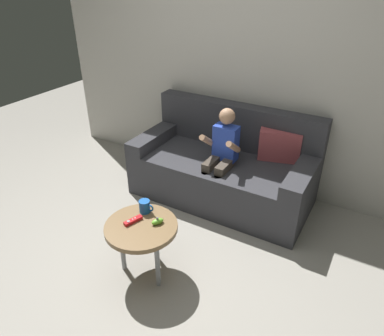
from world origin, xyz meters
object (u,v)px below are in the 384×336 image
at_px(coffee_table, 142,231).
at_px(nunchuk_lime, 158,221).
at_px(couch, 225,168).
at_px(person_seated_on_couch, 221,154).
at_px(coffee_mug, 145,206).
at_px(game_remote_red_near_edge, 133,221).

relative_size(coffee_table, nunchuk_lime, 5.11).
bearing_deg(coffee_table, couch, 87.32).
distance_m(couch, nunchuk_lime, 1.18).
bearing_deg(person_seated_on_couch, coffee_mug, -99.78).
bearing_deg(couch, game_remote_red_near_edge, -95.78).
bearing_deg(game_remote_red_near_edge, person_seated_on_couch, 81.36).
bearing_deg(coffee_table, person_seated_on_couch, 84.94).
distance_m(game_remote_red_near_edge, coffee_mug, 0.14).
height_order(game_remote_red_near_edge, coffee_mug, coffee_mug).
bearing_deg(coffee_table, game_remote_red_near_edge, -177.40).
height_order(couch, coffee_mug, couch).
height_order(couch, coffee_table, couch).
bearing_deg(nunchuk_lime, coffee_mug, 156.46).
distance_m(coffee_table, coffee_mug, 0.18).
xyz_separation_m(game_remote_red_near_edge, coffee_mug, (0.00, 0.14, 0.04)).
xyz_separation_m(nunchuk_lime, coffee_mug, (-0.16, 0.07, 0.03)).
bearing_deg(nunchuk_lime, couch, 91.65).
bearing_deg(person_seated_on_couch, coffee_table, -95.06).
height_order(couch, game_remote_red_near_edge, couch).
distance_m(coffee_table, game_remote_red_near_edge, 0.09).
relative_size(couch, person_seated_on_couch, 1.77).
height_order(coffee_table, nunchuk_lime, nunchuk_lime).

